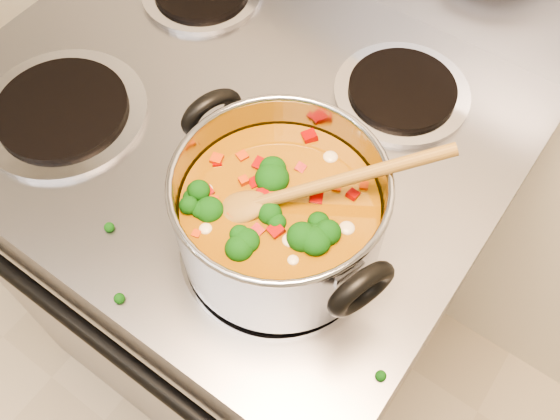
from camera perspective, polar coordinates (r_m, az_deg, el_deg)
The scene contains 4 objects.
electric_range at distance 1.29m, azimuth -2.87°, elevation -3.62°, with size 0.78×0.71×1.08m.
stockpot at distance 0.71m, azimuth -0.07°, elevation -0.44°, with size 0.30×0.24×0.15m.
wooden_spoon at distance 0.67m, azimuth 1.17°, elevation 1.51°, with size 0.21×0.20×0.09m.
cooktop_crumbs at distance 0.78m, azimuth 1.48°, elevation -1.95°, with size 0.16×0.36×0.01m.
Camera 1 is at (0.38, 0.72, 1.61)m, focal length 40.00 mm.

